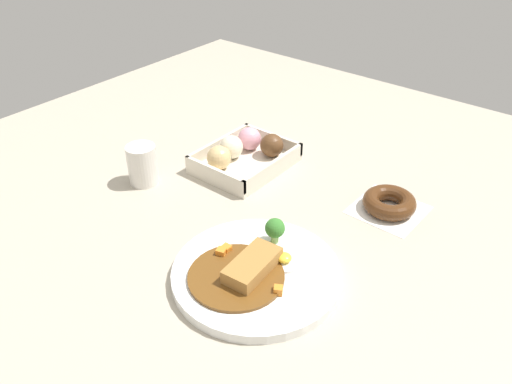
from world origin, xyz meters
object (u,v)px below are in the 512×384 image
at_px(curry_plate, 255,272).
at_px(chocolate_ring_donut, 389,203).
at_px(coffee_mug, 142,165).
at_px(donut_box, 244,154).

distance_m(curry_plate, chocolate_ring_donut, 0.33).
bearing_deg(coffee_mug, donut_box, 148.23).
xyz_separation_m(curry_plate, chocolate_ring_donut, (-0.32, 0.08, 0.00)).
height_order(donut_box, chocolate_ring_donut, donut_box).
height_order(curry_plate, coffee_mug, coffee_mug).
bearing_deg(donut_box, curry_plate, 42.63).
height_order(donut_box, coffee_mug, coffee_mug).
bearing_deg(coffee_mug, chocolate_ring_donut, 117.10).
height_order(chocolate_ring_donut, coffee_mug, coffee_mug).
relative_size(curry_plate, chocolate_ring_donut, 2.13).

